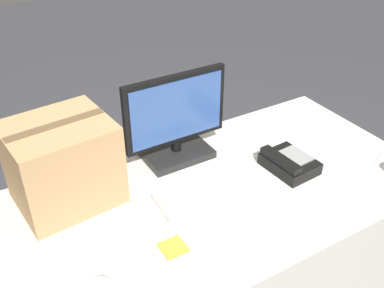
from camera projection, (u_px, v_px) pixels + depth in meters
The scene contains 7 objects.
office_desk at pixel (211, 258), 2.00m from camera, with size 1.80×0.90×0.75m.
monitor at pixel (175, 123), 1.92m from camera, with size 0.47×0.21×0.39m.
keyboard at pixel (210, 191), 1.78m from camera, with size 0.45×0.19×0.03m.
desk_phone at pixel (289, 163), 1.91m from camera, with size 0.18×0.23×0.08m.
spoon at pixel (379, 158), 2.00m from camera, with size 0.14×0.06×0.00m.
cardboard_box at pixel (63, 163), 1.68m from camera, with size 0.40×0.35×0.34m.
sticky_note_pad at pixel (173, 247), 1.54m from camera, with size 0.09×0.09×0.01m.
Camera 1 is at (-0.79, -1.16, 1.90)m, focal length 42.00 mm.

